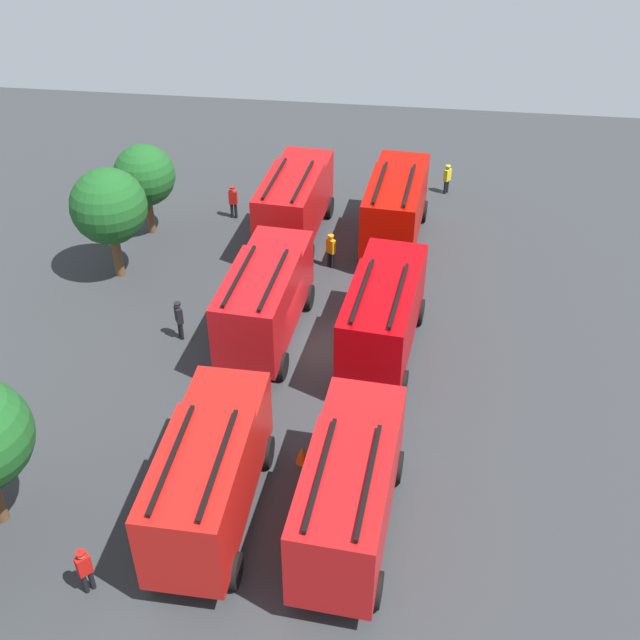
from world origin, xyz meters
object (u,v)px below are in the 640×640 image
at_px(firefighter_4, 85,569).
at_px(tree_2, 109,207).
at_px(fire_truck_1, 383,312).
at_px(traffic_cone_1, 302,455).
at_px(fire_truck_3, 210,473).
at_px(fire_truck_4, 265,297).
at_px(firefighter_1, 331,249).
at_px(tree_3, 145,176).
at_px(firefighter_2, 179,318).
at_px(traffic_cone_0, 181,420).
at_px(firefighter_3, 447,178).
at_px(fire_truck_0, 350,488).
at_px(fire_truck_2, 396,205).
at_px(fire_truck_5, 295,201).
at_px(firefighter_0, 233,200).

bearing_deg(firefighter_4, tree_2, 149.17).
relative_size(fire_truck_1, tree_2, 1.38).
distance_m(firefighter_4, traffic_cone_1, 8.13).
xyz_separation_m(tree_2, traffic_cone_1, (-10.83, -10.38, -3.26)).
height_order(fire_truck_3, traffic_cone_1, fire_truck_3).
bearing_deg(fire_truck_4, firefighter_1, -13.98).
height_order(fire_truck_4, tree_3, tree_3).
distance_m(firefighter_2, traffic_cone_0, 5.52).
relative_size(fire_truck_3, traffic_cone_0, 10.13).
relative_size(tree_3, traffic_cone_1, 6.68).
bearing_deg(firefighter_4, firefighter_1, 118.14).
distance_m(fire_truck_4, firefighter_3, 16.40).
bearing_deg(fire_truck_4, firefighter_3, -22.91).
distance_m(fire_truck_0, fire_truck_3, 4.37).
distance_m(fire_truck_2, firefighter_2, 12.46).
height_order(firefighter_3, tree_2, tree_2).
bearing_deg(fire_truck_1, traffic_cone_0, 132.77).
bearing_deg(fire_truck_0, tree_3, 38.14).
xyz_separation_m(fire_truck_4, traffic_cone_1, (-6.79, -2.52, -1.80)).
relative_size(fire_truck_1, fire_truck_3, 1.02).
bearing_deg(traffic_cone_0, fire_truck_2, -26.09).
xyz_separation_m(traffic_cone_0, traffic_cone_1, (-1.13, -4.69, -0.00)).
xyz_separation_m(firefighter_3, tree_2, (-10.51, 15.32, 2.68)).
relative_size(fire_truck_1, traffic_cone_0, 10.38).
bearing_deg(fire_truck_0, traffic_cone_0, 62.85).
bearing_deg(fire_truck_1, fire_truck_2, 6.03).
bearing_deg(firefighter_3, fire_truck_1, 114.24).
xyz_separation_m(fire_truck_5, firefighter_4, (-21.18, 2.86, -1.17)).
bearing_deg(firefighter_4, fire_truck_0, 65.29).
height_order(fire_truck_0, firefighter_3, fire_truck_0).
distance_m(fire_truck_5, firefighter_2, 9.57).
relative_size(fire_truck_5, tree_2, 1.37).
height_order(fire_truck_0, fire_truck_4, same).
height_order(firefighter_1, firefighter_3, firefighter_1).
relative_size(fire_truck_5, traffic_cone_1, 10.43).
relative_size(firefighter_4, tree_3, 0.37).
distance_m(fire_truck_0, firefighter_4, 8.11).
height_order(fire_truck_1, firefighter_0, fire_truck_1).
xyz_separation_m(fire_truck_0, firefighter_4, (-3.04, 7.42, -1.17)).
distance_m(fire_truck_2, firefighter_1, 4.09).
height_order(fire_truck_3, firefighter_3, fire_truck_3).
bearing_deg(firefighter_3, fire_truck_0, 117.03).
bearing_deg(traffic_cone_0, fire_truck_0, -121.37).
xyz_separation_m(firefighter_1, traffic_cone_1, (-12.79, -0.55, -0.64)).
relative_size(fire_truck_0, fire_truck_2, 1.00).
relative_size(firefighter_3, traffic_cone_0, 2.33).
bearing_deg(fire_truck_1, firefighter_1, 30.08).
bearing_deg(tree_3, fire_truck_2, -87.74).
relative_size(fire_truck_5, firefighter_2, 4.10).
bearing_deg(tree_2, traffic_cone_1, -136.23).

